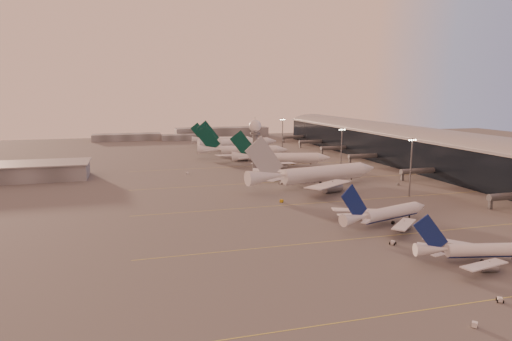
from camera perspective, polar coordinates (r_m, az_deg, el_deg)
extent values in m
plane|color=#514F4F|center=(132.22, 12.13, -9.90)|extent=(700.00, 700.00, 0.00)
cube|color=#CFC749|center=(155.68, 20.28, -7.25)|extent=(180.00, 0.25, 0.02)
cube|color=#CFC749|center=(192.39, 12.41, -3.63)|extent=(180.00, 0.25, 0.02)
cube|color=#CFC749|center=(232.04, 7.18, -1.17)|extent=(180.00, 0.25, 0.02)
cube|color=#CFC749|center=(278.01, 3.18, 0.73)|extent=(180.00, 0.25, 0.02)
cube|color=black|center=(278.30, 21.37, 1.94)|extent=(36.00, 360.00, 18.00)
cylinder|color=gray|center=(277.30, 21.49, 3.78)|extent=(10.08, 360.00, 10.08)
cube|color=gray|center=(277.29, 21.49, 3.82)|extent=(40.00, 362.00, 0.80)
cylinder|color=#595C61|center=(201.22, 29.40, -2.79)|extent=(22.00, 2.80, 2.80)
cube|color=#595C61|center=(194.81, 27.26, -3.69)|extent=(1.20, 1.20, 4.40)
cylinder|color=#595C61|center=(244.54, 19.81, -0.05)|extent=(22.00, 2.80, 2.80)
cube|color=#595C61|center=(239.29, 17.82, -0.70)|extent=(1.20, 1.20, 4.40)
cylinder|color=#595C61|center=(291.26, 13.43, 1.79)|extent=(22.00, 2.80, 2.80)
cube|color=#595C61|center=(286.86, 11.67, 1.27)|extent=(1.20, 1.20, 4.40)
cylinder|color=#595C61|center=(328.21, 9.87, 2.80)|extent=(22.00, 2.80, 2.80)
cube|color=#595C61|center=(324.31, 8.26, 2.35)|extent=(1.20, 1.20, 4.40)
cylinder|color=#595C61|center=(366.25, 7.03, 3.60)|extent=(22.00, 2.80, 2.80)
cube|color=#595C61|center=(362.76, 5.56, 3.20)|extent=(1.20, 1.20, 4.40)
cylinder|color=#595C61|center=(403.21, 4.83, 4.21)|extent=(22.00, 2.80, 2.80)
cube|color=#595C61|center=(400.04, 3.48, 3.85)|extent=(1.20, 1.20, 4.40)
cube|color=slate|center=(259.87, -29.06, -0.27)|extent=(80.00, 25.00, 8.00)
cube|color=gray|center=(259.26, -29.13, 0.65)|extent=(82.00, 27.00, 0.60)
cylinder|color=#595C61|center=(240.67, -0.12, 1.96)|extent=(2.60, 2.60, 22.00)
cylinder|color=#595C61|center=(239.35, -0.12, 4.69)|extent=(5.20, 5.20, 1.20)
sphere|color=white|center=(239.03, -0.12, 5.62)|extent=(6.40, 6.40, 6.40)
cylinder|color=#595C61|center=(238.78, -0.12, 6.50)|extent=(0.16, 0.16, 2.00)
cylinder|color=#595C61|center=(202.88, 18.78, 0.36)|extent=(0.56, 0.56, 25.00)
cube|color=#595C61|center=(201.35, 18.97, 3.73)|extent=(3.60, 0.25, 0.25)
sphere|color=#FFEABF|center=(200.54, 18.61, 3.61)|extent=(0.56, 0.56, 0.56)
sphere|color=#FFEABF|center=(201.11, 18.85, 3.62)|extent=(0.56, 0.56, 0.56)
sphere|color=#FFEABF|center=(201.67, 19.08, 3.62)|extent=(0.56, 0.56, 0.56)
sphere|color=#FFEABF|center=(202.24, 19.32, 3.62)|extent=(0.56, 0.56, 0.56)
cylinder|color=#595C61|center=(247.30, 10.62, 2.35)|extent=(0.56, 0.56, 25.00)
cube|color=#595C61|center=(246.05, 10.71, 5.13)|extent=(3.60, 0.25, 0.25)
sphere|color=#FFEABF|center=(245.42, 10.39, 5.03)|extent=(0.56, 0.56, 0.56)
sphere|color=#FFEABF|center=(245.86, 10.60, 5.03)|extent=(0.56, 0.56, 0.56)
sphere|color=#FFEABF|center=(246.30, 10.81, 5.03)|extent=(0.56, 0.56, 0.56)
sphere|color=#FFEABF|center=(246.75, 11.02, 5.04)|extent=(0.56, 0.56, 0.56)
cylinder|color=#595C61|center=(329.14, 3.34, 4.35)|extent=(0.56, 0.56, 25.00)
cube|color=#595C61|center=(328.20, 3.36, 6.44)|extent=(3.60, 0.25, 0.25)
sphere|color=#FFEABF|center=(327.73, 3.11, 6.37)|extent=(0.56, 0.56, 0.56)
sphere|color=#FFEABF|center=(328.06, 3.27, 6.37)|extent=(0.56, 0.56, 0.56)
sphere|color=#FFEABF|center=(328.38, 3.44, 6.37)|extent=(0.56, 0.56, 0.56)
sphere|color=#FFEABF|center=(328.71, 3.61, 6.37)|extent=(0.56, 0.56, 0.56)
cube|color=slate|center=(431.46, -15.84, 4.05)|extent=(60.00, 18.00, 6.00)
cube|color=slate|center=(450.25, -4.30, 4.82)|extent=(90.00, 20.00, 9.00)
cube|color=slate|center=(424.45, -9.06, 4.14)|extent=(40.00, 15.00, 5.00)
cylinder|color=white|center=(135.16, 26.70, -9.05)|extent=(20.71, 7.77, 3.48)
cylinder|color=navy|center=(135.40, 26.68, -9.36)|extent=(20.10, 6.73, 2.51)
cone|color=white|center=(128.48, 21.04, -9.40)|extent=(9.12, 5.23, 3.48)
cube|color=white|center=(125.95, 26.63, -10.70)|extent=(15.16, 7.29, 1.09)
cylinder|color=gray|center=(129.34, 27.10, -10.95)|extent=(4.35, 3.06, 2.26)
cube|color=gray|center=(129.01, 27.13, -10.54)|extent=(0.32, 0.28, 1.39)
cube|color=white|center=(140.11, 23.13, -8.39)|extent=(13.48, 12.18, 1.09)
cylinder|color=gray|center=(140.02, 24.38, -9.18)|extent=(4.35, 3.06, 2.26)
cube|color=gray|center=(139.71, 24.41, -8.79)|extent=(0.32, 0.28, 1.39)
cube|color=navy|center=(126.99, 20.98, -7.58)|extent=(9.40, 2.36, 10.37)
cube|color=white|center=(125.09, 21.80, -9.93)|extent=(4.19, 2.37, 0.23)
cube|color=white|center=(131.87, 20.34, -8.82)|extent=(4.02, 3.62, 0.23)
cylinder|color=black|center=(136.74, 25.59, -9.78)|extent=(1.08, 0.66, 1.01)
cylinder|color=black|center=(133.46, 26.44, -10.33)|extent=(1.08, 0.66, 1.01)
cylinder|color=white|center=(161.32, 16.60, -5.21)|extent=(24.38, 10.92, 4.12)
cylinder|color=navy|center=(161.56, 16.58, -5.53)|extent=(23.58, 9.68, 2.97)
cone|color=white|center=(172.25, 19.77, -4.43)|extent=(5.68, 5.30, 4.12)
cone|color=white|center=(148.96, 12.24, -6.07)|extent=(10.91, 6.87, 4.12)
cube|color=white|center=(150.86, 18.01, -6.62)|extent=(15.30, 15.21, 1.30)
cylinder|color=gray|center=(155.03, 17.99, -6.90)|extent=(5.26, 3.92, 2.68)
cube|color=gray|center=(154.71, 18.02, -6.49)|extent=(0.39, 0.35, 1.65)
cube|color=white|center=(163.88, 12.53, -5.06)|extent=(17.97, 7.40, 1.30)
cylinder|color=gray|center=(164.82, 13.83, -5.70)|extent=(5.26, 3.92, 2.68)
cube|color=gray|center=(164.52, 13.85, -5.31)|extent=(0.39, 0.35, 1.65)
cube|color=navy|center=(147.31, 12.17, -4.19)|extent=(10.94, 3.62, 12.29)
cube|color=white|center=(145.82, 13.55, -6.43)|extent=(4.64, 4.47, 0.27)
cube|color=white|center=(152.18, 11.01, -5.64)|extent=(4.91, 2.49, 0.27)
cylinder|color=black|center=(168.93, 18.61, -5.63)|extent=(0.54, 0.54, 1.08)
cylinder|color=black|center=(162.13, 15.46, -6.10)|extent=(1.30, 0.86, 1.19)
cylinder|color=black|center=(159.12, 16.74, -6.46)|extent=(1.30, 0.86, 1.19)
cylinder|color=white|center=(217.59, 8.48, -0.67)|extent=(44.35, 15.69, 6.86)
cylinder|color=white|center=(217.88, 8.46, -1.07)|extent=(43.10, 13.63, 4.94)
cone|color=white|center=(233.78, 13.67, -0.11)|extent=(9.72, 8.45, 6.86)
cone|color=white|center=(200.93, 1.28, -1.19)|extent=(19.41, 10.48, 6.86)
cube|color=white|center=(197.19, 9.06, -2.14)|extent=(28.86, 25.77, 2.04)
cylinder|color=gray|center=(204.27, 9.52, -2.53)|extent=(9.22, 6.10, 4.46)
cube|color=gray|center=(203.94, 9.53, -2.10)|extent=(0.38, 0.34, 2.74)
cube|color=white|center=(226.89, 3.57, -0.45)|extent=(32.28, 15.79, 2.04)
cylinder|color=gray|center=(226.59, 5.28, -1.20)|extent=(9.22, 6.10, 4.46)
cube|color=gray|center=(226.30, 5.28, -0.81)|extent=(0.38, 0.34, 2.74)
cube|color=#A9ACB1|center=(199.09, 1.05, 1.07)|extent=(18.68, 4.27, 20.35)
cube|color=white|center=(193.47, 2.40, -1.58)|extent=(8.66, 7.72, 0.28)
cube|color=white|center=(208.07, 0.06, -0.76)|extent=(9.01, 5.17, 0.28)
cylinder|color=black|center=(228.46, 11.83, -1.34)|extent=(0.55, 0.55, 1.11)
cylinder|color=black|center=(218.30, 7.32, -1.72)|extent=(1.30, 0.79, 1.22)
cylinder|color=black|center=(214.42, 8.06, -1.94)|extent=(1.30, 0.79, 1.22)
cylinder|color=white|center=(271.12, 3.99, 1.36)|extent=(36.33, 15.24, 5.82)
cylinder|color=white|center=(271.32, 3.99, 1.09)|extent=(35.20, 13.48, 4.19)
cone|color=white|center=(273.58, 8.50, 1.36)|extent=(8.28, 7.47, 5.82)
cone|color=white|center=(270.30, -1.43, 1.52)|extent=(16.14, 9.65, 5.82)
cube|color=white|center=(255.78, 2.26, 0.63)|extent=(26.89, 11.61, 1.72)
cylinder|color=gray|center=(259.94, 3.19, 0.24)|extent=(7.74, 5.51, 3.78)
cube|color=gray|center=(259.71, 3.19, 0.54)|extent=(0.36, 0.32, 2.33)
cube|color=white|center=(285.75, 1.99, 1.62)|extent=(23.19, 22.43, 1.72)
cylinder|color=gray|center=(282.77, 2.91, 1.03)|extent=(7.74, 5.51, 3.78)
cube|color=gray|center=(282.57, 2.91, 1.31)|extent=(0.36, 0.32, 2.33)
cube|color=#05342B|center=(269.39, -1.59, 2.98)|extent=(15.52, 4.61, 17.22)
cube|color=white|center=(263.38, -1.51, 1.32)|extent=(7.34, 3.85, 0.25)
cube|color=white|center=(277.19, -1.45, 1.76)|extent=(6.97, 6.59, 0.25)
cylinder|color=black|center=(273.05, 6.86, 0.61)|extent=(0.50, 0.50, 1.00)
cylinder|color=black|center=(273.64, 3.34, 0.70)|extent=(1.20, 0.78, 1.10)
cylinder|color=black|center=(269.29, 3.40, 0.55)|extent=(1.20, 0.78, 1.10)
cylinder|color=white|center=(304.22, -0.88, 2.34)|extent=(37.48, 13.51, 5.97)
cylinder|color=white|center=(304.40, -0.88, 2.09)|extent=(36.41, 11.72, 4.30)
cone|color=white|center=(306.15, 3.26, 2.38)|extent=(8.25, 7.33, 5.97)
cone|color=white|center=(303.91, -5.84, 2.43)|extent=(16.43, 9.06, 5.97)
cube|color=white|center=(288.60, -2.53, 1.71)|extent=(27.57, 13.43, 1.77)
cylinder|color=gray|center=(292.74, -1.65, 1.35)|extent=(7.82, 5.28, 3.88)
cube|color=gray|center=(292.53, -1.66, 1.62)|extent=(0.36, 0.32, 2.39)
cube|color=white|center=(319.47, -2.66, 2.51)|extent=(24.62, 22.05, 1.77)
cylinder|color=gray|center=(316.27, -1.82, 1.99)|extent=(7.82, 5.28, 3.88)
cube|color=gray|center=(316.08, -1.82, 2.24)|extent=(0.36, 0.32, 2.39)
cube|color=#05342B|center=(303.10, -6.01, 3.76)|extent=(16.15, 3.75, 17.68)
cube|color=white|center=(296.79, -5.94, 2.27)|extent=(7.61, 4.35, 0.26)
cube|color=white|center=(311.00, -5.85, 2.62)|extent=(7.31, 6.53, 0.26)
cylinder|color=black|center=(305.78, 1.76, 1.68)|extent=(0.52, 0.52, 1.03)
cylinder|color=black|center=(306.83, -1.46, 1.72)|extent=(1.22, 0.74, 1.13)
cylinder|color=black|center=(302.34, -1.42, 1.59)|extent=(1.22, 0.74, 1.13)
cylinder|color=white|center=(346.24, -1.51, 3.30)|extent=(39.46, 11.83, 6.28)
cylinder|color=white|center=(346.40, -1.51, 3.07)|extent=(38.44, 9.98, 4.52)
cone|color=white|center=(355.75, 1.96, 3.47)|extent=(8.37, 7.31, 6.28)
cone|color=white|center=(336.58, -5.87, 3.20)|extent=(17.07, 8.57, 6.28)
cube|color=white|center=(327.70, -1.96, 2.73)|extent=(26.68, 22.02, 1.86)
cylinder|color=gray|center=(333.38, -1.45, 2.41)|extent=(8.05, 5.13, 4.08)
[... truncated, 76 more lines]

